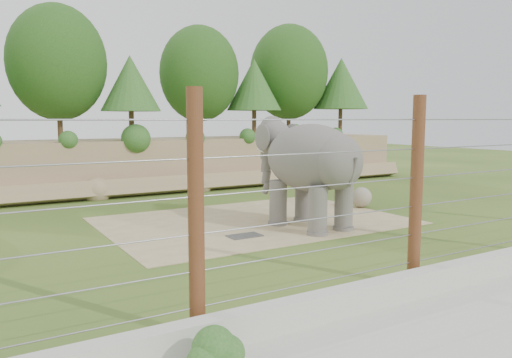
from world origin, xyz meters
TOP-DOWN VIEW (x-y plane):
  - ground at (0.00, 0.00)m, footprint 90.00×90.00m
  - back_embankment at (0.59, 12.68)m, footprint 30.00×5.52m
  - dirt_patch at (0.50, 3.00)m, footprint 10.00×7.00m
  - drain_grate at (-0.93, 1.12)m, footprint 1.00×0.60m
  - elephant at (1.53, 1.15)m, footprint 2.35×4.53m
  - stone_ball at (5.50, 3.01)m, footprint 0.80×0.80m
  - retaining_wall at (0.00, -5.00)m, footprint 26.00×0.35m
  - barrier_fence at (0.00, -4.50)m, footprint 20.26×0.26m
  - walkway_shrub at (-5.37, -5.80)m, footprint 0.63×0.63m

SIDE VIEW (x-z plane):
  - ground at x=0.00m, z-range 0.00..0.00m
  - dirt_patch at x=0.50m, z-range 0.00..0.02m
  - drain_grate at x=-0.93m, z-range 0.02..0.05m
  - retaining_wall at x=0.00m, z-range 0.00..0.50m
  - walkway_shrub at x=-5.37m, z-range 0.01..0.64m
  - stone_ball at x=5.50m, z-range 0.02..0.82m
  - elephant at x=1.53m, z-range 0.00..3.52m
  - barrier_fence at x=0.00m, z-range 0.00..4.00m
  - back_embankment at x=0.59m, z-range -0.42..8.35m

